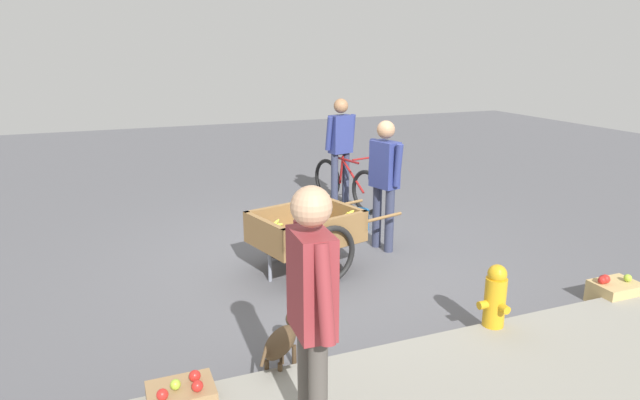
% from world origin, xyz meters
% --- Properties ---
extents(ground_plane, '(24.00, 24.00, 0.00)m').
position_xyz_m(ground_plane, '(0.00, 0.00, 0.00)').
color(ground_plane, '#56565B').
extents(fruit_cart, '(1.79, 1.17, 0.72)m').
position_xyz_m(fruit_cart, '(0.38, 0.28, 0.44)').
color(fruit_cart, olive).
rests_on(fruit_cart, ground).
extents(vendor_person, '(0.28, 0.55, 1.58)m').
position_xyz_m(vendor_person, '(-0.73, -0.03, 0.94)').
color(vendor_person, '#333851').
rests_on(vendor_person, ground).
extents(bicycle, '(0.55, 1.63, 0.85)m').
position_xyz_m(bicycle, '(-1.09, -1.93, 0.35)').
color(bicycle, black).
rests_on(bicycle, ground).
extents(cyclist_person, '(0.51, 0.27, 1.65)m').
position_xyz_m(cyclist_person, '(-1.05, -2.07, 0.99)').
color(cyclist_person, '#333851').
rests_on(cyclist_person, ground).
extents(dog, '(0.48, 0.53, 0.40)m').
position_xyz_m(dog, '(1.23, 2.06, 0.27)').
color(dog, '#4C3823').
rests_on(dog, ground).
extents(fire_hydrant, '(0.25, 0.25, 0.67)m').
position_xyz_m(fire_hydrant, '(-0.59, 2.24, 0.33)').
color(fire_hydrant, gold).
rests_on(fire_hydrant, ground).
extents(plastic_bucket, '(0.29, 0.29, 0.27)m').
position_xyz_m(plastic_bucket, '(-0.77, -0.81, 0.14)').
color(plastic_bucket, '#1966B2').
rests_on(plastic_bucket, ground).
extents(apple_crate, '(0.44, 0.32, 0.30)m').
position_xyz_m(apple_crate, '(2.02, 2.31, 0.12)').
color(apple_crate, '#99754C').
rests_on(apple_crate, ground).
extents(mixed_fruit_crate, '(0.44, 0.32, 0.31)m').
position_xyz_m(mixed_fruit_crate, '(-2.11, 2.13, 0.12)').
color(mixed_fruit_crate, tan).
rests_on(mixed_fruit_crate, ground).
extents(bystander_person, '(0.23, 0.58, 1.70)m').
position_xyz_m(bystander_person, '(1.34, 2.98, 1.02)').
color(bystander_person, '#4C4742').
rests_on(bystander_person, ground).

